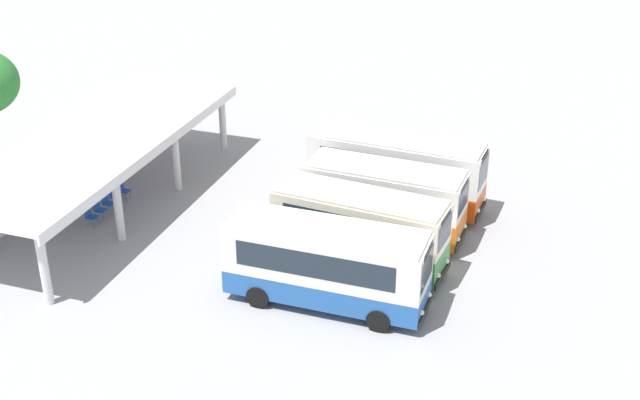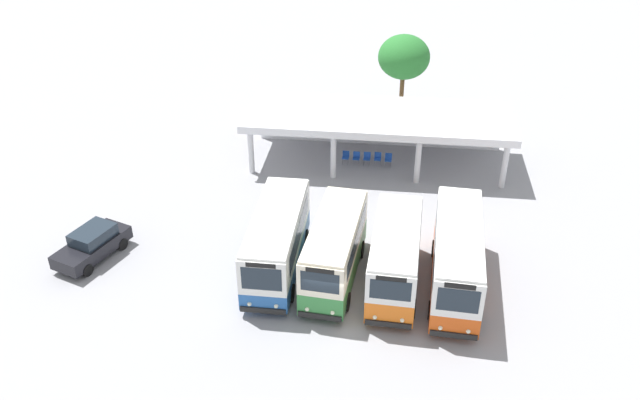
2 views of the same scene
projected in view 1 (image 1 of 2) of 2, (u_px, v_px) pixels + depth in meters
The scene contains 11 objects.
ground_plane at pixel (423, 276), 33.60m from camera, with size 180.00×180.00×0.00m, color #939399.
city_bus_nearest_orange at pixel (327, 263), 31.04m from camera, with size 2.35×7.68×3.27m.
city_bus_second_in_row at pixel (360, 228), 33.37m from camera, with size 2.71×7.16×3.29m.
city_bus_middle_cream at pixel (384, 198), 35.77m from camera, with size 2.53×6.98×3.25m.
city_bus_fourth_amber at pixel (396, 169), 38.26m from camera, with size 2.62×8.20×3.40m.
terminal_canopy at pixel (86, 150), 38.16m from camera, with size 16.92×6.01×3.40m.
waiting_chair_end_by_column at pixel (90, 215), 37.11m from camera, with size 0.46×0.46×0.86m.
waiting_chair_second_from_end at pixel (99, 209), 37.69m from camera, with size 0.46×0.46×0.86m.
waiting_chair_middle_seat at pixel (107, 202), 38.28m from camera, with size 0.46×0.46×0.86m.
waiting_chair_fourth_seat at pixel (114, 195), 38.88m from camera, with size 0.46×0.46×0.86m.
waiting_chair_fifth_seat at pixel (123, 189), 39.44m from camera, with size 0.46×0.46×0.86m.
Camera 1 is at (-28.36, -5.45, 17.92)m, focal length 47.10 mm.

